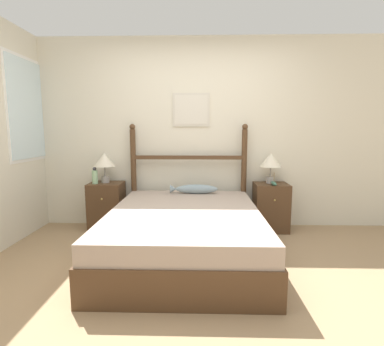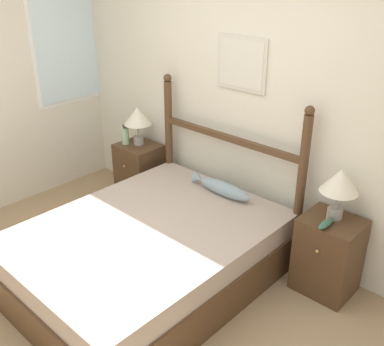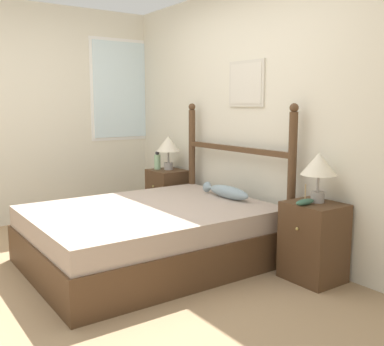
{
  "view_description": "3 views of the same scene",
  "coord_description": "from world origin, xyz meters",
  "px_view_note": "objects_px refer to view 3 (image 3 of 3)",
  "views": [
    {
      "loc": [
        0.08,
        -2.41,
        1.31
      ],
      "look_at": [
        -0.01,
        0.93,
        0.84
      ],
      "focal_mm": 28.0,
      "sensor_mm": 36.0,
      "label": 1
    },
    {
      "loc": [
        2.19,
        -1.31,
        2.36
      ],
      "look_at": [
        -0.03,
        1.07,
        0.82
      ],
      "focal_mm": 42.0,
      "sensor_mm": 36.0,
      "label": 2
    },
    {
      "loc": [
        3.28,
        -1.29,
        1.4
      ],
      "look_at": [
        -0.11,
        1.09,
        0.76
      ],
      "focal_mm": 42.0,
      "sensor_mm": 36.0,
      "label": 3
    }
  ],
  "objects_px": {
    "bed": "(150,235)",
    "nightstand_left": "(168,196)",
    "table_lamp_right": "(319,166)",
    "bottle": "(157,161)",
    "table_lamp_left": "(168,145)",
    "nightstand_right": "(314,242)",
    "model_boat": "(305,202)",
    "fish_pillow": "(227,192)"
  },
  "relations": [
    {
      "from": "bed",
      "to": "nightstand_left",
      "type": "relative_size",
      "value": 3.24
    },
    {
      "from": "table_lamp_right",
      "to": "bottle",
      "type": "relative_size",
      "value": 1.81
    },
    {
      "from": "table_lamp_left",
      "to": "table_lamp_right",
      "type": "bearing_deg",
      "value": 0.42
    },
    {
      "from": "nightstand_right",
      "to": "table_lamp_left",
      "type": "xyz_separation_m",
      "value": [
        -2.21,
        0.02,
        0.6
      ]
    },
    {
      "from": "bed",
      "to": "model_boat",
      "type": "distance_m",
      "value": 1.39
    },
    {
      "from": "nightstand_right",
      "to": "table_lamp_right",
      "type": "height_order",
      "value": "table_lamp_right"
    },
    {
      "from": "bed",
      "to": "fish_pillow",
      "type": "height_order",
      "value": "fish_pillow"
    },
    {
      "from": "table_lamp_right",
      "to": "fish_pillow",
      "type": "xyz_separation_m",
      "value": [
        -1.0,
        -0.1,
        -0.36
      ]
    },
    {
      "from": "bottle",
      "to": "nightstand_left",
      "type": "bearing_deg",
      "value": 28.58
    },
    {
      "from": "bed",
      "to": "bottle",
      "type": "height_order",
      "value": "bottle"
    },
    {
      "from": "bed",
      "to": "bottle",
      "type": "bearing_deg",
      "value": 146.52
    },
    {
      "from": "bed",
      "to": "nightstand_left",
      "type": "distance_m",
      "value": 1.4
    },
    {
      "from": "nightstand_left",
      "to": "table_lamp_right",
      "type": "distance_m",
      "value": 2.26
    },
    {
      "from": "table_lamp_left",
      "to": "model_boat",
      "type": "relative_size",
      "value": 2.03
    },
    {
      "from": "model_boat",
      "to": "bottle",
      "type": "bearing_deg",
      "value": 178.67
    },
    {
      "from": "nightstand_left",
      "to": "table_lamp_left",
      "type": "bearing_deg",
      "value": 122.74
    },
    {
      "from": "bed",
      "to": "table_lamp_left",
      "type": "height_order",
      "value": "table_lamp_left"
    },
    {
      "from": "bottle",
      "to": "model_boat",
      "type": "distance_m",
      "value": 2.31
    },
    {
      "from": "model_boat",
      "to": "nightstand_right",
      "type": "bearing_deg",
      "value": 89.76
    },
    {
      "from": "nightstand_right",
      "to": "bottle",
      "type": "height_order",
      "value": "bottle"
    },
    {
      "from": "table_lamp_right",
      "to": "table_lamp_left",
      "type": "bearing_deg",
      "value": -179.58
    },
    {
      "from": "bed",
      "to": "table_lamp_left",
      "type": "relative_size",
      "value": 5.12
    },
    {
      "from": "nightstand_right",
      "to": "model_boat",
      "type": "xyz_separation_m",
      "value": [
        -0.0,
        -0.12,
        0.34
      ]
    },
    {
      "from": "bed",
      "to": "table_lamp_left",
      "type": "distance_m",
      "value": 1.57
    },
    {
      "from": "nightstand_right",
      "to": "fish_pillow",
      "type": "bearing_deg",
      "value": -176.3
    },
    {
      "from": "fish_pillow",
      "to": "bottle",
      "type": "bearing_deg",
      "value": -179.98
    },
    {
      "from": "bed",
      "to": "bottle",
      "type": "distance_m",
      "value": 1.54
    },
    {
      "from": "nightstand_left",
      "to": "bottle",
      "type": "bearing_deg",
      "value": -151.42
    },
    {
      "from": "bottle",
      "to": "fish_pillow",
      "type": "bearing_deg",
      "value": 0.02
    },
    {
      "from": "table_lamp_right",
      "to": "nightstand_right",
      "type": "bearing_deg",
      "value": -73.32
    },
    {
      "from": "table_lamp_right",
      "to": "bottle",
      "type": "bearing_deg",
      "value": -177.41
    },
    {
      "from": "nightstand_left",
      "to": "model_boat",
      "type": "bearing_deg",
      "value": -3.13
    },
    {
      "from": "bottle",
      "to": "model_boat",
      "type": "xyz_separation_m",
      "value": [
        2.31,
        -0.05,
        -0.07
      ]
    },
    {
      "from": "nightstand_left",
      "to": "nightstand_right",
      "type": "height_order",
      "value": "same"
    },
    {
      "from": "nightstand_right",
      "to": "bottle",
      "type": "relative_size",
      "value": 2.87
    },
    {
      "from": "nightstand_right",
      "to": "table_lamp_right",
      "type": "distance_m",
      "value": 0.61
    },
    {
      "from": "table_lamp_left",
      "to": "table_lamp_right",
      "type": "distance_m",
      "value": 2.19
    },
    {
      "from": "table_lamp_left",
      "to": "fish_pillow",
      "type": "bearing_deg",
      "value": -4.18
    },
    {
      "from": "nightstand_right",
      "to": "model_boat",
      "type": "relative_size",
      "value": 3.21
    },
    {
      "from": "nightstand_left",
      "to": "table_lamp_right",
      "type": "relative_size",
      "value": 1.58
    },
    {
      "from": "bottle",
      "to": "model_boat",
      "type": "relative_size",
      "value": 1.12
    },
    {
      "from": "table_lamp_left",
      "to": "fish_pillow",
      "type": "xyz_separation_m",
      "value": [
        1.19,
        -0.09,
        -0.36
      ]
    }
  ]
}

